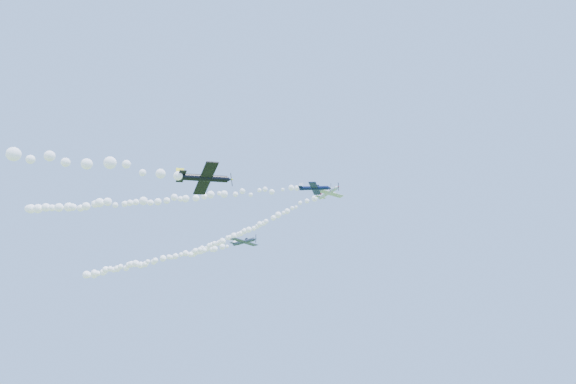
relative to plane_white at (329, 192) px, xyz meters
The scene contains 7 objects.
plane_white is the anchor object (origin of this frame).
smoke_trail_white 38.23m from the plane_white, 156.03° to the left, with size 66.29×30.88×2.95m, color white, non-canonical shape.
plane_navy 5.29m from the plane_white, 94.24° to the right, with size 6.82×7.22×2.44m.
smoke_trail_navy 37.67m from the plane_white, 152.24° to the right, with size 62.20×24.78×2.72m, color white, non-canonical shape.
plane_grey 25.35m from the plane_white, behind, with size 7.65×8.07×2.07m.
smoke_trail_grey 61.58m from the plane_white, behind, with size 68.63×9.50×3.38m, color white, non-canonical shape.
plane_black 39.50m from the plane_white, 89.08° to the right, with size 7.73×7.51×2.66m.
Camera 1 is at (51.60, -80.45, 16.62)m, focal length 30.00 mm.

